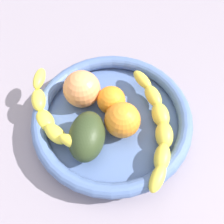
{
  "coord_description": "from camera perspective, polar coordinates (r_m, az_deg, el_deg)",
  "views": [
    {
      "loc": [
        17.03,
        -16.77,
        47.4
      ],
      "look_at": [
        0.0,
        0.0,
        8.18
      ],
      "focal_mm": 39.35,
      "sensor_mm": 36.0,
      "label": 1
    }
  ],
  "objects": [
    {
      "name": "kitchen_counter",
      "position": [
        0.52,
        -0.0,
        -3.85
      ],
      "size": [
        120.0,
        120.0,
        3.0
      ],
      "primitive_type": "cube",
      "color": "gray",
      "rests_on": "ground"
    },
    {
      "name": "banana_draped_left",
      "position": [
        0.46,
        10.62,
        -2.75
      ],
      "size": [
        19.94,
        17.81,
        3.63
      ],
      "color": "yellow",
      "rests_on": "fruit_bowl"
    },
    {
      "name": "avocado_dark",
      "position": [
        0.44,
        -5.82,
        -5.57
      ],
      "size": [
        11.05,
        11.48,
        6.38
      ],
      "primitive_type": "ellipsoid",
      "rotation": [
        0.0,
        0.0,
        2.26
      ],
      "color": "#2D3A1E",
      "rests_on": "fruit_bowl"
    },
    {
      "name": "orange_mid_left",
      "position": [
        0.45,
        2.37,
        -1.92
      ],
      "size": [
        6.66,
        6.66,
        6.66
      ],
      "primitive_type": "sphere",
      "color": "orange",
      "rests_on": "fruit_bowl"
    },
    {
      "name": "banana_draped_right",
      "position": [
        0.47,
        -14.58,
        -0.81
      ],
      "size": [
        20.72,
        9.49,
        5.24
      ],
      "color": "yellow",
      "rests_on": "fruit_bowl"
    },
    {
      "name": "fruit_bowl",
      "position": [
        0.48,
        -0.0,
        -1.65
      ],
      "size": [
        30.93,
        30.93,
        4.86
      ],
      "color": "#4D669C",
      "rests_on": "kitchen_counter"
    },
    {
      "name": "orange_front",
      "position": [
        0.48,
        -0.19,
        2.77
      ],
      "size": [
        5.59,
        5.59,
        5.59
      ],
      "primitive_type": "sphere",
      "color": "orange",
      "rests_on": "fruit_bowl"
    },
    {
      "name": "peach_blush",
      "position": [
        0.48,
        -7.03,
        5.33
      ],
      "size": [
        7.33,
        7.33,
        7.33
      ],
      "primitive_type": "sphere",
      "color": "#F19256",
      "rests_on": "fruit_bowl"
    }
  ]
}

